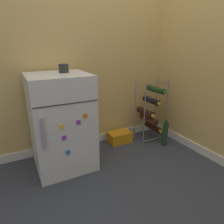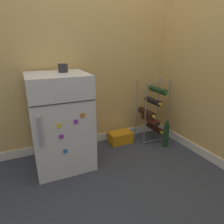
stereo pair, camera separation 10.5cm
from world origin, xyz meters
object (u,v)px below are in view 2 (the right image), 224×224
at_px(wine_rack, 152,111).
at_px(soda_box, 120,137).
at_px(mini_fridge, 61,121).
at_px(loose_bottle_floor, 166,135).
at_px(fridge_top_cup, 63,68).

height_order(wine_rack, soda_box, wine_rack).
distance_m(mini_fridge, loose_bottle_floor, 1.20).
height_order(mini_fridge, fridge_top_cup, fridge_top_cup).
bearing_deg(fridge_top_cup, wine_rack, 1.90).
distance_m(mini_fridge, soda_box, 0.83).
distance_m(soda_box, fridge_top_cup, 1.09).
xyz_separation_m(wine_rack, fridge_top_cup, (-1.04, -0.03, 0.57)).
bearing_deg(fridge_top_cup, mini_fridge, -146.30).
height_order(fridge_top_cup, loose_bottle_floor, fridge_top_cup).
bearing_deg(loose_bottle_floor, fridge_top_cup, 169.19).
relative_size(mini_fridge, soda_box, 3.27).
bearing_deg(loose_bottle_floor, soda_box, 143.91).
bearing_deg(mini_fridge, soda_box, 12.26).
height_order(soda_box, fridge_top_cup, fridge_top_cup).
relative_size(mini_fridge, fridge_top_cup, 10.46).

